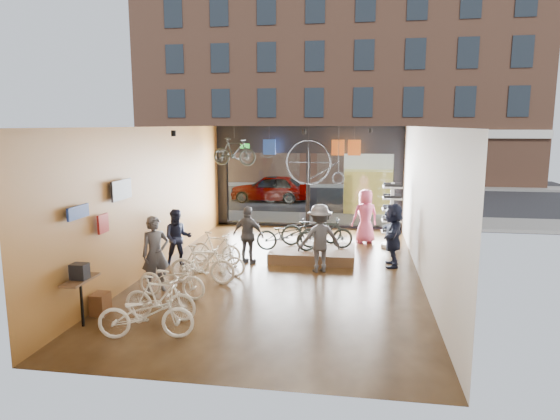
% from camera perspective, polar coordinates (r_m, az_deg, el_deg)
% --- Properties ---
extents(ground_plane, '(7.00, 12.00, 0.04)m').
position_cam_1_polar(ground_plane, '(13.38, 0.48, -7.09)').
color(ground_plane, black).
rests_on(ground_plane, ground).
extents(ceiling, '(7.00, 12.00, 0.04)m').
position_cam_1_polar(ceiling, '(12.81, 0.51, 9.59)').
color(ceiling, black).
rests_on(ceiling, ground).
extents(wall_left, '(0.04, 12.00, 3.80)m').
position_cam_1_polar(wall_left, '(13.92, -13.99, 1.38)').
color(wall_left, '#AB662D').
rests_on(wall_left, ground).
extents(wall_right, '(0.04, 12.00, 3.80)m').
position_cam_1_polar(wall_right, '(12.91, 16.13, 0.65)').
color(wall_right, beige).
rests_on(wall_right, ground).
extents(wall_back, '(7.00, 0.04, 3.80)m').
position_cam_1_polar(wall_back, '(7.18, -6.77, -6.12)').
color(wall_back, beige).
rests_on(wall_back, ground).
extents(storefront, '(7.00, 0.26, 3.80)m').
position_cam_1_polar(storefront, '(18.86, 3.23, 3.78)').
color(storefront, black).
rests_on(storefront, ground).
extents(exit_sign, '(0.35, 0.06, 0.18)m').
position_cam_1_polar(exit_sign, '(19.05, -4.03, 7.30)').
color(exit_sign, '#198C26').
rests_on(exit_sign, storefront).
extents(street_road, '(30.00, 18.00, 0.02)m').
position_cam_1_polar(street_road, '(28.00, 5.10, 1.77)').
color(street_road, black).
rests_on(street_road, ground).
extents(sidewalk_near, '(30.00, 2.40, 0.12)m').
position_cam_1_polar(sidewalk_near, '(20.31, 3.53, -1.04)').
color(sidewalk_near, slate).
rests_on(sidewalk_near, ground).
extents(sidewalk_far, '(30.00, 2.00, 0.12)m').
position_cam_1_polar(sidewalk_far, '(31.94, 5.61, 2.87)').
color(sidewalk_far, slate).
rests_on(sidewalk_far, ground).
extents(opposite_building, '(26.00, 5.00, 14.00)m').
position_cam_1_polar(opposite_building, '(34.36, 6.08, 14.94)').
color(opposite_building, brown).
rests_on(opposite_building, ground).
extents(street_car, '(3.99, 1.60, 1.36)m').
position_cam_1_polar(street_car, '(25.26, -1.14, 2.52)').
color(street_car, gray).
rests_on(street_car, street_road).
extents(box_truck, '(2.34, 7.01, 2.76)m').
position_cam_1_polar(box_truck, '(23.79, 10.21, 3.62)').
color(box_truck, silver).
rests_on(box_truck, street_road).
extents(floor_bike_0, '(1.82, 0.93, 0.91)m').
position_cam_1_polar(floor_bike_0, '(9.56, -15.08, -11.43)').
color(floor_bike_0, '#F0E5CF').
rests_on(floor_bike_0, ground_plane).
extents(floor_bike_1, '(1.52, 0.49, 0.90)m').
position_cam_1_polar(floor_bike_1, '(10.34, -13.56, -9.76)').
color(floor_bike_1, '#F0E5CF').
rests_on(floor_bike_1, ground_plane).
extents(floor_bike_2, '(1.69, 0.78, 0.86)m').
position_cam_1_polar(floor_bike_2, '(11.54, -12.29, -7.75)').
color(floor_bike_2, '#F0E5CF').
rests_on(floor_bike_2, ground_plane).
extents(floor_bike_3, '(1.63, 0.48, 0.98)m').
position_cam_1_polar(floor_bike_3, '(12.37, -8.86, -6.17)').
color(floor_bike_3, '#F0E5CF').
rests_on(floor_bike_3, ground_plane).
extents(floor_bike_4, '(1.64, 0.86, 0.82)m').
position_cam_1_polar(floor_bike_4, '(13.11, -7.13, -5.57)').
color(floor_bike_4, '#F0E5CF').
rests_on(floor_bike_4, ground_plane).
extents(floor_bike_5, '(1.57, 0.71, 0.91)m').
position_cam_1_polar(floor_bike_5, '(14.05, -7.34, -4.34)').
color(floor_bike_5, '#F0E5CF').
rests_on(floor_bike_5, ground_plane).
extents(display_platform, '(2.40, 1.80, 0.30)m').
position_cam_1_polar(display_platform, '(14.62, 3.79, -4.96)').
color(display_platform, brown).
rests_on(display_platform, ground_plane).
extents(display_bike_left, '(1.76, 0.72, 0.90)m').
position_cam_1_polar(display_bike_left, '(14.19, 0.75, -2.89)').
color(display_bike_left, black).
rests_on(display_bike_left, display_platform).
extents(display_bike_mid, '(1.56, 0.58, 0.92)m').
position_cam_1_polar(display_bike_mid, '(14.52, 5.31, -2.61)').
color(display_bike_mid, black).
rests_on(display_bike_mid, display_platform).
extents(display_bike_right, '(1.97, 1.24, 0.98)m').
position_cam_1_polar(display_bike_right, '(14.95, 3.62, -2.11)').
color(display_bike_right, black).
rests_on(display_bike_right, display_platform).
extents(customer_0, '(0.77, 0.74, 1.78)m').
position_cam_1_polar(customer_0, '(11.96, -14.04, -4.91)').
color(customer_0, '#3F3F44').
rests_on(customer_0, ground_plane).
extents(customer_1, '(0.93, 0.83, 1.59)m').
position_cam_1_polar(customer_1, '(13.92, -11.61, -3.16)').
color(customer_1, '#161C33').
rests_on(customer_1, ground_plane).
extents(customer_2, '(1.03, 0.66, 1.63)m').
position_cam_1_polar(customer_2, '(13.93, -3.64, -2.89)').
color(customer_2, '#3F3F44').
rests_on(customer_2, ground_plane).
extents(customer_3, '(1.33, 1.05, 1.80)m').
position_cam_1_polar(customer_3, '(13.18, 4.53, -3.25)').
color(customer_3, '#3F3F44').
rests_on(customer_3, ground_plane).
extents(customer_4, '(1.02, 0.85, 1.78)m').
position_cam_1_polar(customer_4, '(16.57, 9.70, -0.71)').
color(customer_4, '#CC4C72').
rests_on(customer_4, ground_plane).
extents(customer_5, '(0.57, 1.64, 1.75)m').
position_cam_1_polar(customer_5, '(13.99, 12.77, -2.79)').
color(customer_5, '#161C33').
rests_on(customer_5, ground_plane).
extents(sunglasses_rack, '(0.68, 0.58, 2.06)m').
position_cam_1_polar(sunglasses_rack, '(16.14, 12.64, -0.57)').
color(sunglasses_rack, white).
rests_on(sunglasses_rack, ground_plane).
extents(wall_merch, '(0.40, 2.40, 2.60)m').
position_cam_1_polar(wall_merch, '(10.89, -20.38, -4.45)').
color(wall_merch, navy).
rests_on(wall_merch, wall_left).
extents(penny_farthing, '(1.98, 0.06, 1.59)m').
position_cam_1_polar(penny_farthing, '(17.53, 4.35, 5.28)').
color(penny_farthing, black).
rests_on(penny_farthing, ceiling).
extents(hung_bike, '(1.63, 0.71, 0.95)m').
position_cam_1_polar(hung_bike, '(17.43, -5.24, 6.64)').
color(hung_bike, black).
rests_on(hung_bike, ceiling).
extents(jersey_left, '(0.45, 0.03, 0.55)m').
position_cam_1_polar(jersey_left, '(18.17, -1.24, 7.20)').
color(jersey_left, '#1E3F99').
rests_on(jersey_left, ceiling).
extents(jersey_mid, '(0.45, 0.03, 0.55)m').
position_cam_1_polar(jersey_mid, '(17.90, 6.64, 7.10)').
color(jersey_mid, '#CC5919').
rests_on(jersey_mid, ceiling).
extents(jersey_right, '(0.45, 0.03, 0.55)m').
position_cam_1_polar(jersey_right, '(17.88, 8.50, 7.06)').
color(jersey_right, '#CC5919').
rests_on(jersey_right, ceiling).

